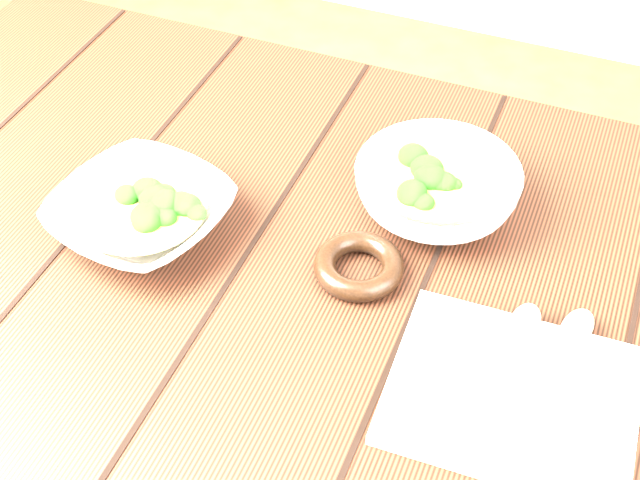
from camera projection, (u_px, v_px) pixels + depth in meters
table at (270, 322)px, 1.09m from camera, size 1.20×0.80×0.75m
soup_bowl_front at (141, 213)px, 1.01m from camera, size 0.23×0.23×0.05m
soup_bowl_back at (437, 188)px, 1.04m from camera, size 0.24×0.24×0.07m
trivet at (359, 266)px, 0.98m from camera, size 0.12×0.12×0.02m
napkin at (512, 395)px, 0.86m from camera, size 0.24×0.20×0.01m
spoon_left at (513, 349)px, 0.89m from camera, size 0.03×0.20×0.01m
spoon_right at (563, 352)px, 0.89m from camera, size 0.06×0.19×0.01m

